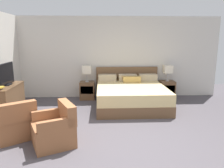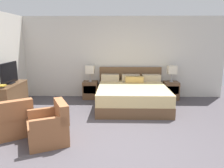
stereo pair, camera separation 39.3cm
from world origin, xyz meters
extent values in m
plane|color=#4C474C|center=(0.00, 0.00, 0.00)|extent=(10.40, 10.40, 0.00)
cube|color=beige|center=(0.00, 3.50, 1.29)|extent=(6.99, 0.06, 2.58)
cube|color=brown|center=(0.51, 2.36, 0.14)|extent=(1.91, 2.03, 0.28)
cube|color=#D6BC7F|center=(0.51, 2.36, 0.43)|extent=(1.89, 2.01, 0.30)
cube|color=brown|center=(0.51, 3.40, 0.50)|extent=(1.98, 0.05, 0.99)
cube|color=#C6B28E|center=(-0.13, 3.21, 0.68)|extent=(0.56, 0.28, 0.20)
cube|color=#C6B28E|center=(0.51, 3.21, 0.68)|extent=(0.56, 0.28, 0.20)
cube|color=#C6B28E|center=(1.16, 3.21, 0.68)|extent=(0.56, 0.28, 0.20)
cube|color=tan|center=(0.61, 2.94, 0.67)|extent=(0.53, 0.22, 0.18)
cube|color=brown|center=(-0.77, 3.20, 0.28)|extent=(0.46, 0.41, 0.56)
cube|color=#473120|center=(-0.77, 3.00, 0.33)|extent=(0.39, 0.01, 0.25)
cube|color=brown|center=(1.79, 3.20, 0.28)|extent=(0.46, 0.41, 0.56)
cube|color=#473120|center=(1.79, 3.00, 0.33)|extent=(0.39, 0.01, 0.25)
cylinder|color=#B7B7BC|center=(-0.77, 3.20, 0.57)|extent=(0.11, 0.11, 0.02)
cylinder|color=#B7B7BC|center=(-0.77, 3.20, 0.70)|extent=(0.02, 0.02, 0.24)
cube|color=beige|center=(-0.77, 3.20, 0.94)|extent=(0.27, 0.27, 0.24)
cylinder|color=#B7B7BC|center=(1.79, 3.20, 0.57)|extent=(0.11, 0.11, 0.02)
cylinder|color=#B7B7BC|center=(1.79, 3.20, 0.70)|extent=(0.02, 0.02, 0.24)
cube|color=beige|center=(1.79, 3.20, 0.94)|extent=(0.27, 0.27, 0.24)
cube|color=brown|center=(-2.64, 1.77, 0.38)|extent=(0.44, 1.17, 0.77)
cube|color=brown|center=(-2.64, 1.77, 0.76)|extent=(0.46, 1.21, 0.02)
cube|color=black|center=(-2.64, 1.82, 0.78)|extent=(0.18, 0.26, 0.02)
cube|color=black|center=(-2.64, 1.82, 1.04)|extent=(0.04, 0.84, 0.53)
cube|color=black|center=(-2.62, 1.82, 1.04)|extent=(0.01, 0.81, 0.51)
cube|color=#935B38|center=(-2.00, 0.52, 0.20)|extent=(0.94, 0.94, 0.40)
cube|color=#935B38|center=(-1.85, 0.30, 0.58)|extent=(0.65, 0.51, 0.36)
cube|color=#935B38|center=(-1.75, 0.69, 0.49)|extent=(0.42, 0.57, 0.18)
cube|color=#935B38|center=(-1.20, 0.16, 0.20)|extent=(0.90, 0.90, 0.40)
cube|color=#935B38|center=(-0.95, 0.27, 0.58)|extent=(0.43, 0.68, 0.36)
cube|color=#935B38|center=(-1.07, -0.11, 0.49)|extent=(0.61, 0.34, 0.18)
cube|color=#935B38|center=(-1.32, 0.43, 0.49)|extent=(0.61, 0.34, 0.18)
camera|label=1|loc=(-0.31, -3.55, 1.90)|focal=35.00mm
camera|label=2|loc=(0.08, -3.56, 1.90)|focal=35.00mm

